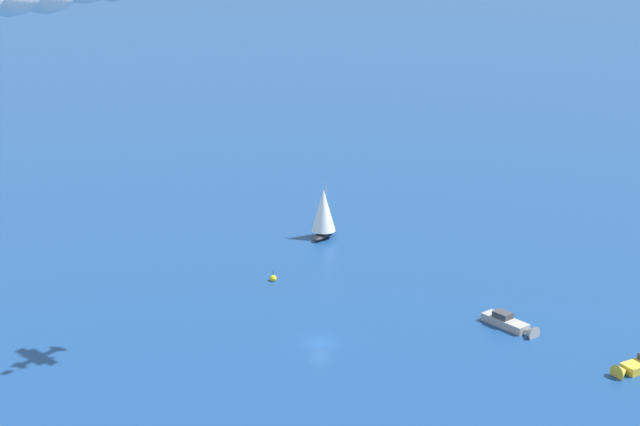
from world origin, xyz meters
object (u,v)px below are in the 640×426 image
Objects in this scene: motorboat_offshore at (512,324)px; marker_buoy at (273,278)px; motorboat_far_port at (639,365)px; sailboat_inshore at (324,213)px.

marker_buoy is (-24.60, -31.20, -0.31)m from motorboat_offshore.
motorboat_far_port reaches higher than marker_buoy.
motorboat_far_port is 19.06m from motorboat_offshore.
sailboat_inshore is at bearing -152.57° from motorboat_far_port.
marker_buoy is at bearing -31.39° from sailboat_inshore.
motorboat_far_port is at bearing 47.05° from marker_buoy.
motorboat_far_port is at bearing 37.24° from motorboat_offshore.
motorboat_far_port is 0.89× the size of sailboat_inshore.
marker_buoy is at bearing -132.95° from motorboat_far_port.
motorboat_far_port is 4.37× the size of marker_buoy.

